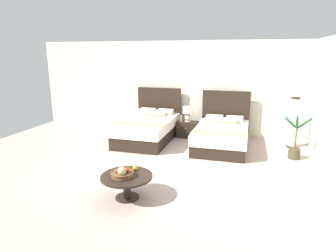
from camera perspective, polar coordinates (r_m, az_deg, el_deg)
name	(u,v)px	position (r m, az deg, el deg)	size (l,w,h in m)	color
ground_plane	(163,168)	(6.24, -0.93, -8.18)	(10.11, 9.67, 0.02)	#AD9A93
wall_back	(194,88)	(8.77, 5.13, 7.50)	(10.11, 0.12, 2.71)	beige
bed_near_window	(148,128)	(8.06, -3.88, -0.41)	(1.37, 2.25, 1.34)	black
bed_near_corner	(222,135)	(7.63, 10.46, -1.71)	(1.35, 2.13, 1.33)	black
nightstand	(187,129)	(8.38, 3.83, -0.64)	(0.58, 0.41, 0.45)	black
table_lamp	(188,112)	(8.28, 3.91, 2.71)	(0.29, 0.29, 0.43)	beige
vase	(181,118)	(8.30, 2.62, 1.51)	(0.07, 0.07, 0.18)	#8A715D
coffee_table	(127,181)	(4.93, -8.09, -10.54)	(0.85, 0.85, 0.41)	black
fruit_bowl	(122,173)	(4.83, -8.95, -9.11)	(0.38, 0.38, 0.20)	brown
loose_apple	(135,168)	(5.06, -6.51, -8.19)	(0.08, 0.08, 0.08)	gold
floor_lamp_corner	(293,123)	(8.03, 23.32, 0.62)	(0.21, 0.21, 1.29)	black
potted_palm	(295,146)	(7.23, 23.61, -3.60)	(0.62, 0.44, 1.02)	#443D29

